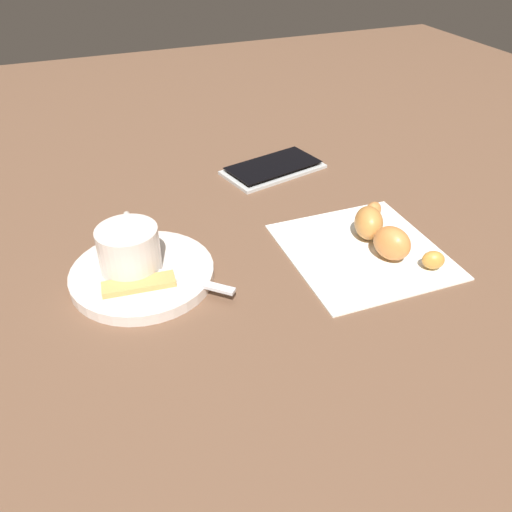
{
  "coord_description": "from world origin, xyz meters",
  "views": [
    {
      "loc": [
        0.16,
        0.45,
        0.34
      ],
      "look_at": [
        -0.01,
        0.02,
        0.01
      ],
      "focal_mm": 37.03,
      "sensor_mm": 36.0,
      "label": 1
    }
  ],
  "objects_px": {
    "teaspoon": "(150,270)",
    "sugar_packet": "(139,284)",
    "napkin": "(362,250)",
    "cell_phone": "(273,168)",
    "saucer": "(142,272)",
    "espresso_cup": "(129,248)",
    "croissant": "(383,233)"
  },
  "relations": [
    {
      "from": "teaspoon",
      "to": "sugar_packet",
      "type": "height_order",
      "value": "teaspoon"
    },
    {
      "from": "napkin",
      "to": "cell_phone",
      "type": "xyz_separation_m",
      "value": [
        0.01,
        -0.22,
        0.0
      ]
    },
    {
      "from": "saucer",
      "to": "espresso_cup",
      "type": "bearing_deg",
      "value": -30.1
    },
    {
      "from": "espresso_cup",
      "to": "sugar_packet",
      "type": "relative_size",
      "value": 1.23
    },
    {
      "from": "saucer",
      "to": "cell_phone",
      "type": "distance_m",
      "value": 0.29
    },
    {
      "from": "sugar_packet",
      "to": "cell_phone",
      "type": "xyz_separation_m",
      "value": [
        -0.23,
        -0.21,
        -0.01
      ]
    },
    {
      "from": "espresso_cup",
      "to": "napkin",
      "type": "relative_size",
      "value": 0.5
    },
    {
      "from": "sugar_packet",
      "to": "napkin",
      "type": "bearing_deg",
      "value": 2.15
    },
    {
      "from": "napkin",
      "to": "croissant",
      "type": "relative_size",
      "value": 1.26
    },
    {
      "from": "saucer",
      "to": "sugar_packet",
      "type": "relative_size",
      "value": 2.07
    },
    {
      "from": "espresso_cup",
      "to": "cell_phone",
      "type": "bearing_deg",
      "value": -143.6
    },
    {
      "from": "espresso_cup",
      "to": "teaspoon",
      "type": "bearing_deg",
      "value": 133.98
    },
    {
      "from": "espresso_cup",
      "to": "sugar_packet",
      "type": "bearing_deg",
      "value": 90.07
    },
    {
      "from": "teaspoon",
      "to": "espresso_cup",
      "type": "bearing_deg",
      "value": -46.02
    },
    {
      "from": "sugar_packet",
      "to": "cell_phone",
      "type": "relative_size",
      "value": 0.47
    },
    {
      "from": "croissant",
      "to": "espresso_cup",
      "type": "bearing_deg",
      "value": -11.16
    },
    {
      "from": "saucer",
      "to": "sugar_packet",
      "type": "bearing_deg",
      "value": 74.7
    },
    {
      "from": "napkin",
      "to": "croissant",
      "type": "xyz_separation_m",
      "value": [
        -0.02,
        0.0,
        0.02
      ]
    },
    {
      "from": "napkin",
      "to": "croissant",
      "type": "bearing_deg",
      "value": 173.18
    },
    {
      "from": "sugar_packet",
      "to": "croissant",
      "type": "height_order",
      "value": "croissant"
    },
    {
      "from": "teaspoon",
      "to": "cell_phone",
      "type": "distance_m",
      "value": 0.29
    },
    {
      "from": "saucer",
      "to": "croissant",
      "type": "xyz_separation_m",
      "value": [
        -0.26,
        0.05,
        0.02
      ]
    },
    {
      "from": "saucer",
      "to": "croissant",
      "type": "distance_m",
      "value": 0.26
    },
    {
      "from": "sugar_packet",
      "to": "napkin",
      "type": "distance_m",
      "value": 0.25
    },
    {
      "from": "croissant",
      "to": "cell_phone",
      "type": "xyz_separation_m",
      "value": [
        0.03,
        -0.22,
        -0.02
      ]
    },
    {
      "from": "teaspoon",
      "to": "napkin",
      "type": "bearing_deg",
      "value": 171.52
    },
    {
      "from": "saucer",
      "to": "sugar_packet",
      "type": "distance_m",
      "value": 0.03
    },
    {
      "from": "croissant",
      "to": "teaspoon",
      "type": "bearing_deg",
      "value": -8.33
    },
    {
      "from": "saucer",
      "to": "espresso_cup",
      "type": "distance_m",
      "value": 0.03
    },
    {
      "from": "saucer",
      "to": "cell_phone",
      "type": "height_order",
      "value": "saucer"
    },
    {
      "from": "teaspoon",
      "to": "sugar_packet",
      "type": "distance_m",
      "value": 0.02
    },
    {
      "from": "espresso_cup",
      "to": "teaspoon",
      "type": "xyz_separation_m",
      "value": [
        -0.02,
        0.02,
        -0.02
      ]
    }
  ]
}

